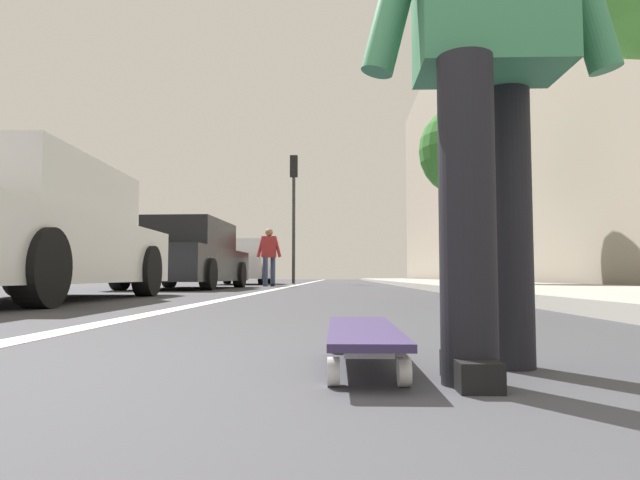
{
  "coord_description": "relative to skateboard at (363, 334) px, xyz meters",
  "views": [
    {
      "loc": [
        -0.5,
        -0.15,
        0.26
      ],
      "look_at": [
        13.22,
        0.36,
        1.17
      ],
      "focal_mm": 31.17,
      "sensor_mm": 36.0,
      "label": 1
    }
  ],
  "objects": [
    {
      "name": "parked_car_far",
      "position": [
        17.25,
        3.38,
        0.63
      ],
      "size": [
        4.12,
        1.87,
        1.49
      ],
      "color": "silver",
      "rests_on": "ground"
    },
    {
      "name": "traffic_light",
      "position": [
        18.79,
        1.8,
        3.17
      ],
      "size": [
        0.33,
        0.28,
        4.77
      ],
      "color": "#2D2D2D",
      "rests_on": "ground"
    },
    {
      "name": "pedestrian_distant",
      "position": [
        13.25,
        1.99,
        0.8
      ],
      "size": [
        0.44,
        0.68,
        1.56
      ],
      "color": "#384260",
      "rests_on": "ground"
    },
    {
      "name": "street_tree_mid",
      "position": [
        10.72,
        -2.76,
        2.97
      ],
      "size": [
        2.1,
        2.1,
        4.14
      ],
      "color": "brown",
      "rests_on": "ground"
    },
    {
      "name": "skateboard",
      "position": [
        0.0,
        0.0,
        0.0
      ],
      "size": [
        0.84,
        0.21,
        0.11
      ],
      "color": "white",
      "rests_on": "ground"
    },
    {
      "name": "sidewalk_curb",
      "position": [
        16.84,
        -3.16,
        -0.04
      ],
      "size": [
        52.0,
        3.2,
        0.11
      ],
      "primitive_type": "cube",
      "color": "#9E9B93",
      "rests_on": "ground"
    },
    {
      "name": "lane_stripe_white",
      "position": [
        18.84,
        1.4,
        -0.09
      ],
      "size": [
        52.0,
        0.16,
        0.01
      ],
      "primitive_type": "cube",
      "color": "silver",
      "rests_on": "ground"
    },
    {
      "name": "building_facade",
      "position": [
        20.84,
        -5.61,
        5.99
      ],
      "size": [
        40.0,
        1.2,
        12.17
      ],
      "primitive_type": "cube",
      "color": "gray",
      "rests_on": "ground"
    },
    {
      "name": "skater_person",
      "position": [
        -0.15,
        -0.35,
        0.84
      ],
      "size": [
        0.46,
        0.72,
        1.64
      ],
      "color": "black",
      "rests_on": "ground"
    },
    {
      "name": "parked_car_near",
      "position": [
        4.2,
        3.43,
        0.63
      ],
      "size": [
        4.64,
        2.02,
        1.5
      ],
      "color": "silver",
      "rests_on": "ground"
    },
    {
      "name": "ground_plane",
      "position": [
        8.84,
        0.21,
        -0.09
      ],
      "size": [
        80.0,
        80.0,
        0.0
      ],
      "primitive_type": "plane",
      "color": "#38383D"
    },
    {
      "name": "parked_car_mid",
      "position": [
        10.28,
        3.42,
        0.61
      ],
      "size": [
        4.62,
        2.06,
        1.47
      ],
      "color": "black",
      "rests_on": "ground"
    }
  ]
}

